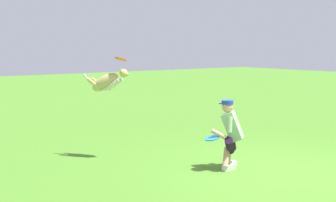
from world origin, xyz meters
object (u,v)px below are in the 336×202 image
at_px(person, 230,132).
at_px(frisbee_held, 212,138).
at_px(dog, 107,82).
at_px(frisbee_flying, 121,59).

height_order(person, frisbee_held, person).
bearing_deg(dog, person, -1.10).
xyz_separation_m(person, dog, (1.43, -2.11, 0.88)).
relative_size(person, frisbee_flying, 5.30).
bearing_deg(dog, frisbee_held, -7.60).
relative_size(person, dog, 1.45).
relative_size(dog, frisbee_flying, 3.64).
bearing_deg(person, frisbee_held, 38.35).
xyz_separation_m(dog, frisbee_flying, (-0.18, 0.24, 0.46)).
bearing_deg(dog, frisbee_flying, 1.59).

